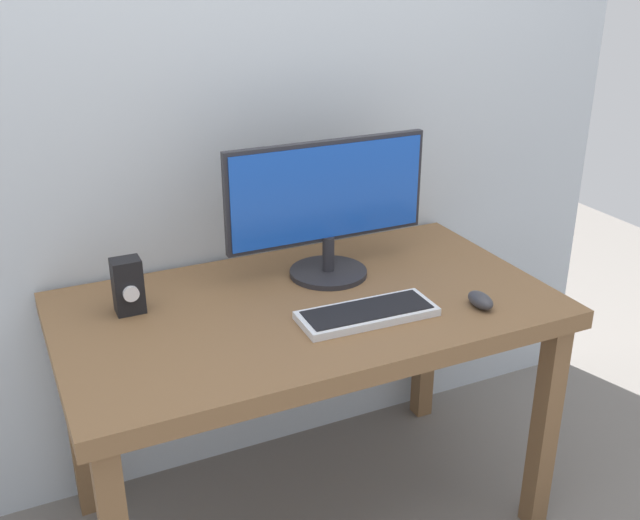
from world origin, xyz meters
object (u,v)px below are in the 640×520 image
monitor (327,204)px  mouse (480,300)px  desk (307,329)px  audio_controller (128,286)px  keyboard_primary (367,313)px

monitor → mouse: size_ratio=6.53×
desk → audio_controller: audio_controller is taller
mouse → desk: bearing=151.9°
mouse → audio_controller: size_ratio=0.62×
keyboard_primary → audio_controller: 0.65m
audio_controller → mouse: bearing=-23.6°
monitor → keyboard_primary: (-0.03, -0.30, -0.21)m
keyboard_primary → mouse: mouse is taller
desk → mouse: (0.42, -0.23, 0.11)m
desk → audio_controller: bearing=162.0°
keyboard_primary → mouse: (0.31, -0.08, 0.01)m
audio_controller → desk: bearing=-18.0°
keyboard_primary → mouse: 0.32m
desk → keyboard_primary: keyboard_primary is taller
keyboard_primary → mouse: bearing=-14.4°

